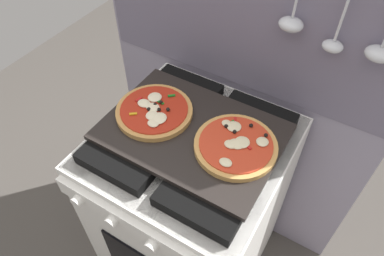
{
  "coord_description": "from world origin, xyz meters",
  "views": [
    {
      "loc": [
        0.38,
        -0.63,
        1.73
      ],
      "look_at": [
        0.0,
        0.0,
        0.93
      ],
      "focal_mm": 33.36,
      "sensor_mm": 36.0,
      "label": 1
    }
  ],
  "objects_px": {
    "baking_tray": "(192,132)",
    "stove": "(192,207)",
    "pizza_right": "(236,145)",
    "pizza_left": "(154,111)"
  },
  "relations": [
    {
      "from": "pizza_right",
      "to": "baking_tray",
      "type": "bearing_deg",
      "value": -177.36
    },
    {
      "from": "baking_tray",
      "to": "stove",
      "type": "bearing_deg",
      "value": -90.0
    },
    {
      "from": "stove",
      "to": "baking_tray",
      "type": "height_order",
      "value": "baking_tray"
    },
    {
      "from": "pizza_right",
      "to": "pizza_left",
      "type": "bearing_deg",
      "value": -178.53
    },
    {
      "from": "stove",
      "to": "pizza_left",
      "type": "distance_m",
      "value": 0.5
    },
    {
      "from": "baking_tray",
      "to": "pizza_right",
      "type": "xyz_separation_m",
      "value": [
        0.15,
        0.01,
        0.02
      ]
    },
    {
      "from": "stove",
      "to": "baking_tray",
      "type": "xyz_separation_m",
      "value": [
        0.0,
        0.0,
        0.46
      ]
    },
    {
      "from": "pizza_left",
      "to": "pizza_right",
      "type": "relative_size",
      "value": 1.0
    },
    {
      "from": "pizza_left",
      "to": "pizza_right",
      "type": "xyz_separation_m",
      "value": [
        0.29,
        0.01,
        -0.0
      ]
    },
    {
      "from": "baking_tray",
      "to": "pizza_right",
      "type": "relative_size",
      "value": 2.2
    }
  ]
}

